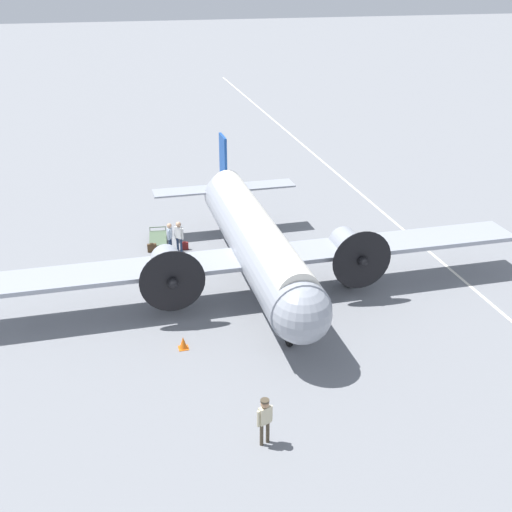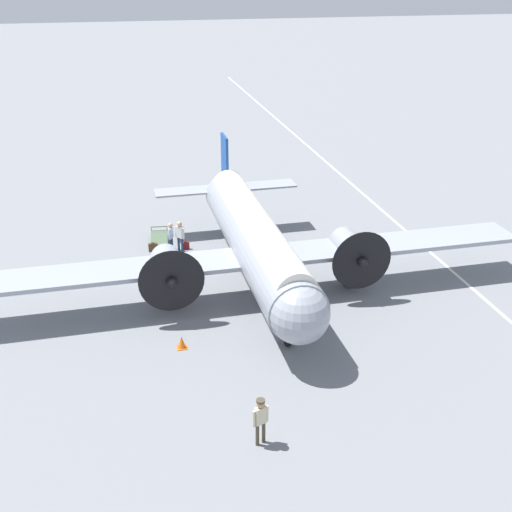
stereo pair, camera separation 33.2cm
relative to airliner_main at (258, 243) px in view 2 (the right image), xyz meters
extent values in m
plane|color=slate|center=(0.00, 0.41, -2.45)|extent=(300.00, 300.00, 0.00)
cube|color=silver|center=(0.00, 2.89, -2.44)|extent=(120.00, 0.16, 0.01)
cube|color=silver|center=(10.09, 0.41, -2.44)|extent=(0.16, 120.00, 0.01)
cylinder|color=#9399A3|center=(0.00, 0.41, -0.13)|extent=(2.57, 13.97, 2.45)
cylinder|color=silver|center=(0.00, 0.41, 0.55)|extent=(1.83, 13.29, 1.71)
sphere|color=#9399A3|center=(0.06, -6.57, -0.13)|extent=(2.32, 2.32, 2.32)
cylinder|color=#9399A3|center=(-0.07, 7.38, 0.00)|extent=(1.37, 2.73, 1.34)
cube|color=#194799|center=(-0.07, 7.89, 1.71)|extent=(0.15, 1.53, 2.81)
cube|color=#9399A3|center=(-0.07, 7.72, 0.12)|extent=(8.10, 1.43, 0.10)
cube|color=#9399A3|center=(0.01, -0.61, -0.43)|extent=(25.30, 2.44, 0.20)
cylinder|color=#9399A3|center=(4.31, -0.81, -0.41)|extent=(1.37, 2.39, 1.34)
cylinder|color=black|center=(4.32, -2.12, -0.41)|extent=(2.82, 0.07, 2.82)
sphere|color=black|center=(4.32, -2.24, -0.41)|extent=(0.47, 0.47, 0.47)
cylinder|color=#9399A3|center=(-4.29, -0.89, -0.41)|extent=(1.37, 2.39, 1.34)
cylinder|color=black|center=(-4.28, -2.20, -0.41)|extent=(2.82, 0.07, 2.82)
sphere|color=black|center=(-4.28, -2.32, -0.41)|extent=(0.47, 0.47, 0.47)
cylinder|color=#4C4C51|center=(4.30, -0.58, -1.42)|extent=(0.18, 0.18, 0.95)
cylinder|color=black|center=(4.30, -0.58, -1.90)|extent=(0.31, 1.10, 1.10)
cylinder|color=#4C4C51|center=(-4.29, -0.65, -1.42)|extent=(0.18, 0.18, 0.95)
cylinder|color=black|center=(-4.29, -0.65, -1.90)|extent=(0.31, 1.10, 1.10)
cylinder|color=#4C4C51|center=(0.04, -5.04, -1.66)|extent=(0.14, 0.14, 0.87)
cylinder|color=black|center=(0.04, -5.04, -2.10)|extent=(0.19, 0.70, 0.70)
cylinder|color=#473D2D|center=(-2.50, -10.57, -2.03)|extent=(0.12, 0.12, 0.84)
cylinder|color=#473D2D|center=(-2.28, -10.48, -2.03)|extent=(0.12, 0.12, 0.84)
cube|color=beige|center=(-2.39, -10.52, -1.30)|extent=(0.44, 0.32, 0.63)
sphere|color=tan|center=(-2.39, -10.52, -0.85)|extent=(0.28, 0.28, 0.28)
cylinder|color=beige|center=(-2.62, -10.61, -1.33)|extent=(0.10, 0.10, 0.60)
cylinder|color=beige|center=(-2.16, -10.44, -1.33)|extent=(0.10, 0.10, 0.60)
cube|color=maroon|center=(-2.42, -10.43, -1.22)|extent=(0.05, 0.03, 0.40)
cylinder|color=#473D2D|center=(-2.39, -10.52, -0.73)|extent=(0.38, 0.38, 0.07)
cylinder|color=navy|center=(-3.17, 5.26, -2.02)|extent=(0.12, 0.12, 0.86)
cylinder|color=navy|center=(-3.00, 5.07, -2.02)|extent=(0.12, 0.12, 0.86)
cube|color=white|center=(-3.09, 5.16, -1.27)|extent=(0.42, 0.44, 0.64)
sphere|color=tan|center=(-3.09, 5.16, -0.81)|extent=(0.29, 0.29, 0.29)
cylinder|color=white|center=(-3.26, 5.35, -1.31)|extent=(0.10, 0.10, 0.61)
cylinder|color=white|center=(-2.91, 4.98, -1.31)|extent=(0.10, 0.10, 0.61)
cube|color=maroon|center=(-3.01, 5.23, -1.19)|extent=(0.04, 0.05, 0.41)
cylinder|color=navy|center=(-3.50, 5.55, -2.06)|extent=(0.11, 0.11, 0.78)
cylinder|color=navy|center=(-3.59, 5.34, -2.06)|extent=(0.11, 0.11, 0.78)
cube|color=silver|center=(-3.55, 5.44, -1.37)|extent=(0.31, 0.42, 0.59)
sphere|color=tan|center=(-3.55, 5.44, -0.95)|extent=(0.26, 0.26, 0.26)
cylinder|color=silver|center=(-3.45, 5.66, -1.40)|extent=(0.09, 0.09, 0.56)
cylinder|color=silver|center=(-3.64, 5.23, -1.40)|extent=(0.09, 0.09, 0.56)
cube|color=maroon|center=(-2.78, 5.48, -2.23)|extent=(0.41, 0.14, 0.43)
cube|color=#551515|center=(-2.78, 5.48, -1.99)|extent=(0.15, 0.10, 0.02)
cube|color=#47331E|center=(-4.53, 5.62, -2.22)|extent=(0.49, 0.16, 0.46)
cube|color=#312315|center=(-4.53, 5.62, -1.96)|extent=(0.18, 0.11, 0.02)
cube|color=#4C6047|center=(-4.09, 6.71, -2.15)|extent=(1.15, 2.22, 0.04)
cube|color=#4C6047|center=(-3.99, 7.74, -1.91)|extent=(0.94, 0.13, 0.04)
cylinder|color=#4C6047|center=(-3.55, 7.70, -2.02)|extent=(0.04, 0.04, 0.22)
cylinder|color=#4C6047|center=(-4.43, 7.78, -2.02)|extent=(0.04, 0.04, 0.22)
cylinder|color=black|center=(-3.79, 5.86, -2.31)|extent=(0.09, 0.28, 0.28)
cylinder|color=black|center=(-4.55, 5.93, -2.31)|extent=(0.09, 0.28, 0.28)
cylinder|color=black|center=(-3.64, 7.48, -2.31)|extent=(0.09, 0.28, 0.28)
cylinder|color=black|center=(-4.39, 7.55, -2.31)|extent=(0.09, 0.28, 0.28)
cube|color=orange|center=(-4.19, -4.26, -2.43)|extent=(0.41, 0.41, 0.03)
cone|color=orange|center=(-4.19, -4.26, -2.18)|extent=(0.34, 0.34, 0.54)
camera|label=1|loc=(-6.58, -26.46, 11.96)|focal=45.00mm
camera|label=2|loc=(-6.25, -26.54, 11.96)|focal=45.00mm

